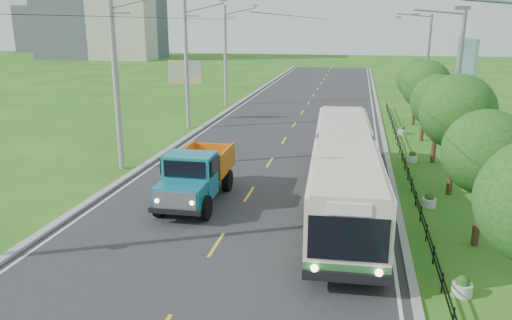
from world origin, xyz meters
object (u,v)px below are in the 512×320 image
(streetlight_mid, at_px, (455,83))
(planter_mid, at_px, (412,157))
(planter_far, at_px, (402,131))
(tree_second, at_px, (486,156))
(billboard_left, at_px, (185,76))
(planter_front, at_px, (462,287))
(billboard_right, at_px, (466,67))
(pole_mid, at_px, (187,65))
(tree_fourth, at_px, (438,104))
(planter_near, at_px, (429,201))
(streetlight_far, at_px, (426,64))
(tree_fifth, at_px, (426,88))
(tree_third, at_px, (458,115))
(dump_truck, at_px, (196,172))
(pole_near, at_px, (117,82))
(tree_back, at_px, (417,81))
(bus, at_px, (344,165))
(pole_far, at_px, (226,55))

(streetlight_mid, height_order, planter_mid, streetlight_mid)
(planter_far, bearing_deg, planter_mid, -90.00)
(tree_second, bearing_deg, billboard_left, 131.52)
(streetlight_mid, distance_m, planter_front, 16.78)
(streetlight_mid, height_order, billboard_right, streetlight_mid)
(pole_mid, relative_size, tree_fourth, 1.85)
(planter_near, bearing_deg, streetlight_far, 84.70)
(pole_mid, relative_size, planter_mid, 14.93)
(tree_fifth, bearing_deg, tree_second, -90.00)
(tree_third, height_order, planter_near, tree_third)
(pole_mid, xyz_separation_m, dump_truck, (6.02, -16.48, -3.63))
(tree_fourth, xyz_separation_m, planter_mid, (-1.26, -0.14, -3.30))
(tree_third, bearing_deg, pole_near, 177.29)
(planter_near, bearing_deg, billboard_right, 75.20)
(planter_far, bearing_deg, dump_truck, -121.80)
(tree_second, bearing_deg, tree_third, 90.00)
(tree_third, xyz_separation_m, planter_far, (-1.26, 13.86, -3.70))
(tree_back, relative_size, streetlight_far, 0.61)
(tree_second, height_order, tree_third, tree_third)
(billboard_right, distance_m, bus, 16.84)
(planter_mid, bearing_deg, streetlight_far, 81.70)
(pole_near, relative_size, tree_fourth, 1.85)
(tree_second, distance_m, tree_back, 24.00)
(planter_mid, bearing_deg, pole_near, -163.48)
(streetlight_far, bearing_deg, tree_second, -91.74)
(tree_fifth, bearing_deg, planter_mid, -101.56)
(tree_fourth, relative_size, streetlight_mid, 0.60)
(pole_near, xyz_separation_m, tree_second, (18.12, -6.86, -1.57))
(pole_far, height_order, planter_far, pole_far)
(planter_near, height_order, dump_truck, dump_truck)
(planter_far, relative_size, billboard_left, 0.13)
(pole_far, height_order, streetlight_far, pole_far)
(planter_near, xyz_separation_m, planter_mid, (0.00, 8.00, 0.00))
(streetlight_far, bearing_deg, dump_truck, -118.75)
(streetlight_far, height_order, dump_truck, streetlight_far)
(streetlight_far, height_order, planter_front, streetlight_far)
(dump_truck, bearing_deg, planter_far, 57.50)
(tree_fifth, relative_size, planter_mid, 8.66)
(streetlight_mid, xyz_separation_m, planter_near, (-2.04, -8.00, -4.62))
(pole_far, height_order, streetlight_mid, pole_far)
(planter_front, xyz_separation_m, bus, (-4.00, 7.41, 1.66))
(tree_back, height_order, billboard_right, billboard_right)
(bus, relative_size, dump_truck, 2.73)
(planter_front, relative_size, dump_truck, 0.11)
(pole_mid, bearing_deg, tree_fourth, -20.74)
(pole_mid, relative_size, planter_near, 14.93)
(billboard_right, height_order, dump_truck, billboard_right)
(tree_third, height_order, planter_mid, tree_third)
(tree_fourth, bearing_deg, planter_far, 99.08)
(billboard_right, bearing_deg, planter_near, -104.80)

